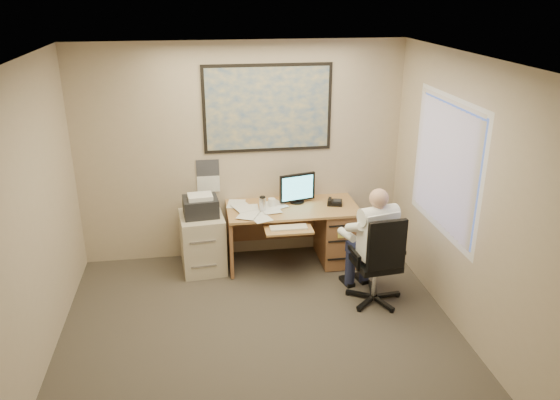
{
  "coord_description": "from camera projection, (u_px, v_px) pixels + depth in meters",
  "views": [
    {
      "loc": [
        -0.51,
        -4.2,
        3.27
      ],
      "look_at": [
        0.33,
        1.3,
        1.08
      ],
      "focal_mm": 35.0,
      "sensor_mm": 36.0,
      "label": 1
    }
  ],
  "objects": [
    {
      "name": "world_map",
      "position": [
        268.0,
        108.0,
        6.54
      ],
      "size": [
        1.56,
        0.03,
        1.06
      ],
      "primitive_type": "cube",
      "color": "#1E4C93",
      "rests_on": "room_shell"
    },
    {
      "name": "desk",
      "position": [
        318.0,
        228.0,
        6.85
      ],
      "size": [
        1.6,
        0.97,
        1.12
      ],
      "color": "#B5854D",
      "rests_on": "ground"
    },
    {
      "name": "filing_cabinet",
      "position": [
        202.0,
        237.0,
        6.64
      ],
      "size": [
        0.56,
        0.65,
        0.98
      ],
      "rotation": [
        0.0,
        0.0,
        0.1
      ],
      "color": "beige",
      "rests_on": "ground"
    },
    {
      "name": "window_blinds",
      "position": [
        445.0,
        166.0,
        5.58
      ],
      "size": [
        0.06,
        1.4,
        1.3
      ],
      "primitive_type": null,
      "color": "beige",
      "rests_on": "room_shell"
    },
    {
      "name": "wall_calendar",
      "position": [
        208.0,
        176.0,
        6.74
      ],
      "size": [
        0.28,
        0.01,
        0.42
      ],
      "primitive_type": "cube",
      "color": "white",
      "rests_on": "room_shell"
    },
    {
      "name": "person",
      "position": [
        376.0,
        246.0,
        5.88
      ],
      "size": [
        0.7,
        0.87,
        1.31
      ],
      "primitive_type": null,
      "rotation": [
        0.0,
        0.0,
        0.24
      ],
      "color": "white",
      "rests_on": "office_chair"
    },
    {
      "name": "office_chair",
      "position": [
        376.0,
        278.0,
        5.93
      ],
      "size": [
        0.69,
        0.69,
        1.06
      ],
      "rotation": [
        0.0,
        0.0,
        0.1
      ],
      "color": "black",
      "rests_on": "ground"
    },
    {
      "name": "room_shell",
      "position": [
        265.0,
        228.0,
        4.64
      ],
      "size": [
        4.0,
        4.5,
        2.7
      ],
      "color": "#3D372F",
      "rests_on": "ground"
    }
  ]
}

